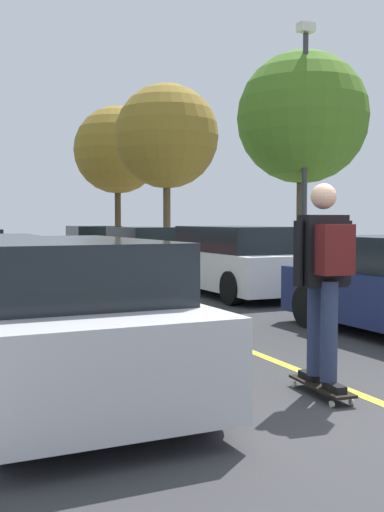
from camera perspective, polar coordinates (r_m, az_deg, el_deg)
name	(u,v)px	position (r m, az deg, el deg)	size (l,w,h in m)	color
center_line	(205,333)	(8.94, 1.21, -6.96)	(0.12, 39.20, 0.01)	gold
parked_car_left_nearest	(60,317)	(5.94, -11.81, -5.36)	(1.90, 4.11, 1.41)	#B7B7BC
parked_car_right_near	(235,261)	(13.50, 3.85, -0.43)	(1.95, 4.48, 1.45)	white
parked_car_right_far	(143,251)	(19.03, -4.39, 0.49)	(1.93, 4.57, 1.38)	#1E5B33
parked_car_right_farthest	(92,244)	(24.94, -8.97, 1.08)	(2.02, 4.09, 1.36)	#1E5B33
street_tree_right_nearest	(303,118)	(15.41, 9.92, 12.12)	(3.08, 3.08, 5.39)	brown
street_tree_right_near	(167,137)	(23.41, -2.29, 10.68)	(3.78, 3.78, 6.38)	brown
street_tree_right_far	(117,150)	(29.32, -6.72, 9.43)	(3.95, 3.95, 6.60)	#4C3823
streetlamp	(305,137)	(14.49, 10.11, 10.50)	(0.36, 0.24, 5.77)	#38383D
skateboard	(321,386)	(5.96, 11.56, -11.41)	(0.29, 0.85, 0.10)	black
skateboarder	(325,271)	(5.75, 11.84, -1.32)	(0.59, 0.71, 1.81)	black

